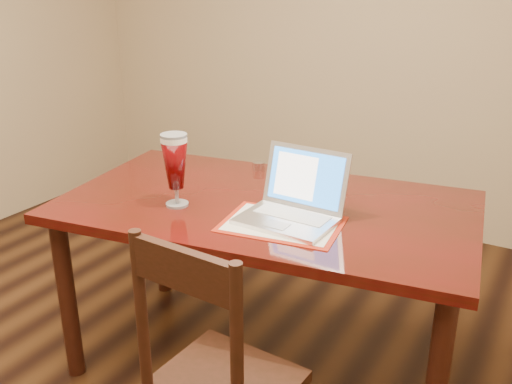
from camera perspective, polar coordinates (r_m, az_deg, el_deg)
The scene contains 2 objects.
dining_table at distance 2.45m, azimuth 0.85°, elevation -2.95°, with size 1.85×1.22×1.12m.
dining_chair at distance 1.94m, azimuth -3.99°, elevation -18.58°, with size 0.46×0.44×1.03m.
Camera 1 is at (1.37, -1.30, 1.71)m, focal length 40.00 mm.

